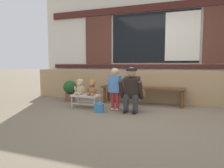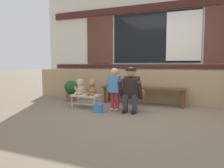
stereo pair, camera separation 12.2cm
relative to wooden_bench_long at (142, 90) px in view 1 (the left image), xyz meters
name	(u,v)px [view 1 (the left image)]	position (x,y,z in m)	size (l,w,h in m)	color
ground_plane	(138,114)	(0.14, -1.06, -0.37)	(60.00, 60.00, 0.00)	#756651
brick_low_wall	(150,86)	(0.14, 0.37, 0.05)	(6.98, 0.25, 0.85)	tan
shop_facade	(154,42)	(0.14, 0.88, 1.27)	(7.13, 0.26, 3.25)	silver
wooden_bench_long	(142,90)	(0.00, 0.00, 0.00)	(2.10, 0.40, 0.44)	brown
small_display_bench	(86,96)	(-1.14, -0.85, -0.11)	(0.64, 0.36, 0.30)	silver
teddy_bear_with_hat	(80,87)	(-1.30, -0.85, 0.10)	(0.28, 0.27, 0.36)	#CCB289
teddy_bear_plain	(92,88)	(-0.98, -0.85, 0.09)	(0.28, 0.26, 0.36)	#A86B3D
child_standing	(115,84)	(-0.40, -0.89, 0.22)	(0.35, 0.18, 0.96)	#B7282D
adult_crouching	(132,89)	(-0.02, -0.90, 0.11)	(0.50, 0.49, 0.95)	#333338
handbag_on_ground	(99,108)	(-0.66, -1.21, -0.28)	(0.18, 0.11, 0.27)	teal
potted_plant	(70,90)	(-1.93, -0.28, -0.05)	(0.36, 0.36, 0.57)	brown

